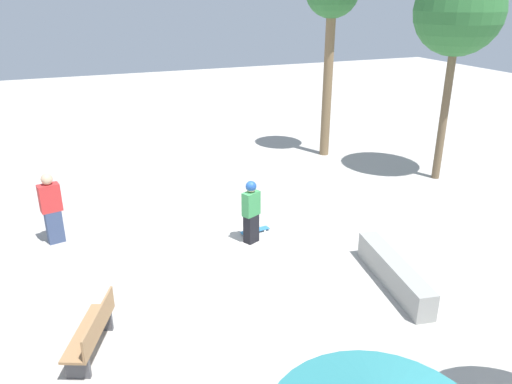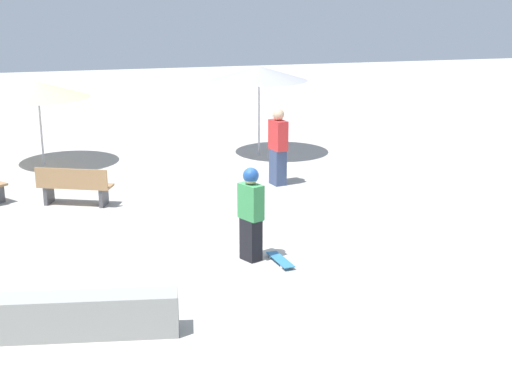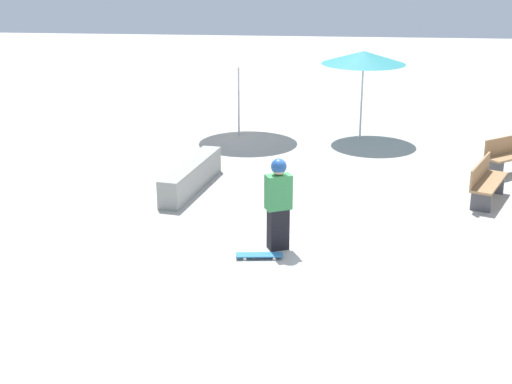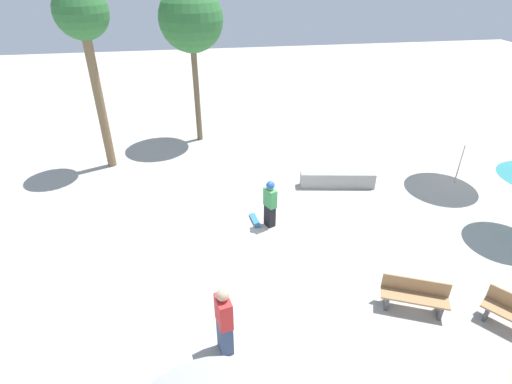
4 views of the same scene
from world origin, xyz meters
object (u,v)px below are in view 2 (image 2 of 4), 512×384
object	(u,v)px
shade_umbrella_grey	(259,73)
bystander_watching	(278,147)
skateboard	(280,260)
bench_near	(74,186)
shade_umbrella_tan	(38,90)
concrete_ledge	(74,316)
skater_main	(251,211)

from	to	relation	value
shade_umbrella_grey	bystander_watching	distance (m)	3.38
shade_umbrella_grey	skateboard	bearing A→B (deg)	-102.90
skateboard	bench_near	size ratio (longest dim) A/B	0.50
shade_umbrella_grey	shade_umbrella_tan	xyz separation A→B (m)	(-5.81, 0.40, -0.29)
concrete_ledge	bench_near	size ratio (longest dim) A/B	1.73
concrete_ledge	shade_umbrella_grey	size ratio (longest dim) A/B	1.06
skateboard	shade_umbrella_grey	bearing A→B (deg)	160.32
concrete_ledge	shade_umbrella_tan	xyz separation A→B (m)	(-0.53, 10.13, 1.71)
skater_main	bench_near	xyz separation A→B (m)	(-2.84, 4.10, -0.46)
bench_near	bystander_watching	world-z (taller)	bystander_watching
skateboard	skater_main	bearing A→B (deg)	-129.32
skateboard	shade_umbrella_tan	distance (m)	9.43
skateboard	bench_near	bearing A→B (deg)	-149.88
bench_near	shade_umbrella_tan	xyz separation A→B (m)	(-0.71, 3.94, 1.58)
bench_near	bystander_watching	size ratio (longest dim) A/B	0.90
skateboard	bench_near	distance (m)	5.49
skater_main	bystander_watching	world-z (taller)	bystander_watching
shade_umbrella_grey	skater_main	bearing A→B (deg)	-106.47
skateboard	concrete_ledge	bearing A→B (deg)	-69.19
shade_umbrella_grey	shade_umbrella_tan	distance (m)	5.83
bench_near	shade_umbrella_grey	size ratio (longest dim) A/B	0.61
bench_near	shade_umbrella_grey	world-z (taller)	shade_umbrella_grey
skater_main	shade_umbrella_tan	distance (m)	8.86
skater_main	bystander_watching	distance (m)	4.94
bystander_watching	bench_near	bearing A→B (deg)	-95.76
skateboard	concrete_ledge	distance (m)	3.92
shade_umbrella_grey	shade_umbrella_tan	world-z (taller)	shade_umbrella_grey
skateboard	bystander_watching	bearing A→B (deg)	156.80
concrete_ledge	shade_umbrella_grey	distance (m)	11.25
skater_main	shade_umbrella_tan	world-z (taller)	shade_umbrella_tan
bench_near	skateboard	bearing A→B (deg)	-29.49
concrete_ledge	bystander_watching	distance (m)	8.30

